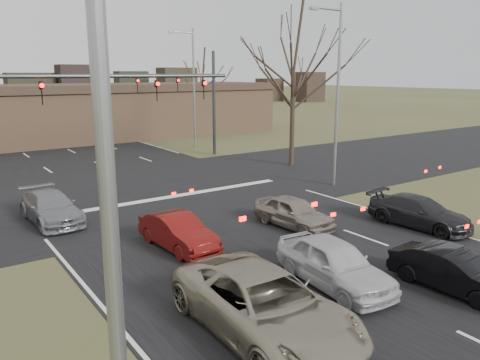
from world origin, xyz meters
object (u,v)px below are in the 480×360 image
Objects in this scene: streetlight_left at (123,149)px; car_silver_suv at (264,304)px; building at (70,112)px; streetlight_right_near at (336,87)px; car_white_sedan at (334,263)px; car_charcoal_sedan at (419,212)px; mast_arm_far at (182,91)px; car_red_ahead at (178,232)px; car_black_hatch at (454,271)px; streetlight_right_far at (192,82)px; car_silver_ahead at (294,212)px; mast_arm_near at (57,103)px; car_grey_ahead at (51,207)px.

car_silver_suv is (4.82, 3.84, -4.79)m from streetlight_left.
building is 4.24× the size of streetlight_right_near.
car_white_sedan is at bearing 16.71° from car_silver_suv.
car_white_sedan is 0.98× the size of car_charcoal_sedan.
mast_arm_far is at bearing 67.64° from car_silver_suv.
car_red_ahead is at bearing -162.50° from streetlight_right_near.
car_white_sedan is (3.41, 0.94, -0.07)m from car_silver_suv.
car_black_hatch is 0.98× the size of car_red_ahead.
car_charcoal_sedan is 10.15m from car_red_ahead.
streetlight_left is 1.00× the size of streetlight_right_far.
mast_arm_far is 20.78m from car_charcoal_sedan.
streetlight_right_near is at bearing 50.11° from car_white_sedan.
streetlight_right_far is 2.64× the size of car_silver_ahead.
building is at bearing 103.69° from streetlight_right_near.
car_white_sedan is 1.11× the size of car_red_ahead.
streetlight_right_near is 2.66× the size of car_black_hatch.
streetlight_right_near is at bearing -91.68° from streetlight_right_far.
mast_arm_near is at bearing 104.55° from car_red_ahead.
car_white_sedan is at bearing 30.10° from streetlight_left.
mast_arm_far reaches higher than building.
streetlight_right_near reaches higher than car_white_sedan.
streetlight_left is 2.61× the size of car_red_ahead.
car_silver_ahead is at bearing -147.16° from streetlight_right_near.
building is at bearing 75.55° from streetlight_left.
mast_arm_far is 2.61× the size of car_white_sedan.
car_grey_ahead reaches higher than car_red_ahead.
streetlight_right_far is 29.85m from car_black_hatch.
mast_arm_near is at bearing 130.89° from car_silver_ahead.
mast_arm_far is (11.41, 10.00, -0.06)m from mast_arm_near.
car_white_sedan is at bearing -70.13° from car_red_ahead.
mast_arm_near is 3.20× the size of car_silver_ahead.
car_black_hatch is 6.12m from car_charcoal_sedan.
building is 32.18m from car_red_ahead.
mast_arm_near is at bearing 114.19° from car_black_hatch.
mast_arm_far is 1.11× the size of streetlight_right_near.
car_red_ahead is at bearing -98.96° from building.
mast_arm_far is 13.28m from streetlight_right_near.
car_red_ahead is (3.05, -5.97, -0.02)m from car_grey_ahead.
car_grey_ahead reaches higher than car_charcoal_sedan.
car_silver_ahead is at bearing -44.91° from mast_arm_near.
car_white_sedan is at bearing -69.22° from mast_arm_near.
car_black_hatch is at bearing -35.16° from car_white_sedan.
car_silver_ahead is (7.35, -7.33, -4.43)m from mast_arm_near.
mast_arm_near is 3.22× the size of car_black_hatch.
building reaches higher than car_silver_ahead.
mast_arm_near is 16.23m from car_charcoal_sedan.
car_silver_suv is at bearing -102.62° from car_red_ahead.
mast_arm_near is 8.36m from car_red_ahead.
streetlight_right_far is 24.96m from car_charcoal_sedan.
mast_arm_near is at bearing 116.45° from car_white_sedan.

